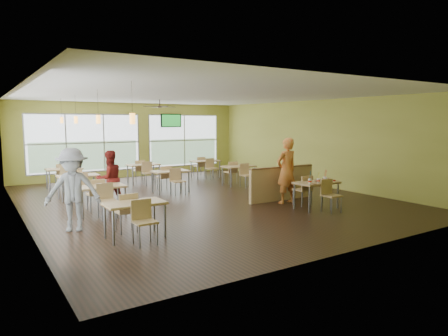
# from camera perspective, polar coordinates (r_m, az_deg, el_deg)

# --- Properties ---
(room) EXTENTS (12.00, 12.04, 3.20)m
(room) POSITION_cam_1_polar(r_m,az_deg,el_deg) (12.34, -3.50, 2.93)
(room) COLOR black
(room) RESTS_ON ground
(window_bays) EXTENTS (9.24, 10.24, 2.38)m
(window_bays) POSITION_cam_1_polar(r_m,az_deg,el_deg) (14.27, -18.99, 2.58)
(window_bays) COLOR white
(window_bays) RESTS_ON room
(main_table) EXTENTS (1.22, 1.52, 0.87)m
(main_table) POSITION_cam_1_polar(r_m,az_deg,el_deg) (11.27, 13.07, -2.53)
(main_table) COLOR tan
(main_table) RESTS_ON floor
(half_wall_divider) EXTENTS (2.40, 0.14, 1.04)m
(half_wall_divider) POSITION_cam_1_polar(r_m,az_deg,el_deg) (12.33, 8.25, -2.16)
(half_wall_divider) COLOR tan
(half_wall_divider) RESTS_ON floor
(dining_tables) EXTENTS (6.92, 8.72, 0.87)m
(dining_tables) POSITION_cam_1_polar(r_m,az_deg,el_deg) (13.53, -10.90, -0.97)
(dining_tables) COLOR tan
(dining_tables) RESTS_ON floor
(pendant_lights) EXTENTS (0.11, 7.31, 0.86)m
(pendant_lights) POSITION_cam_1_polar(r_m,az_deg,el_deg) (11.78, -19.02, 6.57)
(pendant_lights) COLOR #2D2119
(pendant_lights) RESTS_ON ceiling
(ceiling_fan) EXTENTS (1.25, 1.25, 0.29)m
(ceiling_fan) POSITION_cam_1_polar(r_m,az_deg,el_deg) (15.02, -9.17, 8.65)
(ceiling_fan) COLOR #2D2119
(ceiling_fan) RESTS_ON ceiling
(tv_backwall) EXTENTS (1.00, 0.07, 0.60)m
(tv_backwall) POSITION_cam_1_polar(r_m,az_deg,el_deg) (18.39, -7.57, 6.74)
(tv_backwall) COLOR black
(tv_backwall) RESTS_ON wall_back
(man_plaid) EXTENTS (0.72, 0.49, 1.93)m
(man_plaid) POSITION_cam_1_polar(r_m,az_deg,el_deg) (11.83, 8.91, -0.38)
(man_plaid) COLOR #DD4818
(man_plaid) RESTS_ON floor
(patron_maroon) EXTENTS (0.87, 0.73, 1.60)m
(patron_maroon) POSITION_cam_1_polar(r_m,az_deg,el_deg) (11.66, -16.04, -1.49)
(patron_maroon) COLOR maroon
(patron_maroon) RESTS_ON floor
(patron_grey) EXTENTS (1.35, 1.07, 1.83)m
(patron_grey) POSITION_cam_1_polar(r_m,az_deg,el_deg) (9.31, -20.79, -2.92)
(patron_grey) COLOR slate
(patron_grey) RESTS_ON floor
(cup_blue) EXTENTS (0.10, 0.10, 0.37)m
(cup_blue) POSITION_cam_1_polar(r_m,az_deg,el_deg) (10.82, 12.18, -1.85)
(cup_blue) COLOR white
(cup_blue) RESTS_ON main_table
(cup_yellow) EXTENTS (0.09, 0.09, 0.32)m
(cup_yellow) POSITION_cam_1_polar(r_m,az_deg,el_deg) (11.05, 13.33, -1.75)
(cup_yellow) COLOR white
(cup_yellow) RESTS_ON main_table
(cup_red_near) EXTENTS (0.10, 0.10, 0.38)m
(cup_red_near) POSITION_cam_1_polar(r_m,az_deg,el_deg) (11.14, 14.32, -1.66)
(cup_red_near) COLOR white
(cup_red_near) RESTS_ON main_table
(cup_red_far) EXTENTS (0.10, 0.10, 0.35)m
(cup_red_far) POSITION_cam_1_polar(r_m,az_deg,el_deg) (11.36, 14.21, -1.52)
(cup_red_far) COLOR white
(cup_red_far) RESTS_ON main_table
(food_basket) EXTENTS (0.23, 0.23, 0.05)m
(food_basket) POSITION_cam_1_polar(r_m,az_deg,el_deg) (11.66, 14.42, -1.53)
(food_basket) COLOR black
(food_basket) RESTS_ON main_table
(ketchup_cup) EXTENTS (0.07, 0.07, 0.03)m
(ketchup_cup) POSITION_cam_1_polar(r_m,az_deg,el_deg) (11.53, 15.48, -1.73)
(ketchup_cup) COLOR #950800
(ketchup_cup) RESTS_ON main_table
(wrapper_left) EXTENTS (0.16, 0.15, 0.04)m
(wrapper_left) POSITION_cam_1_polar(r_m,az_deg,el_deg) (10.77, 12.76, -2.21)
(wrapper_left) COLOR #9F724D
(wrapper_left) RESTS_ON main_table
(wrapper_mid) EXTENTS (0.23, 0.22, 0.05)m
(wrapper_mid) POSITION_cam_1_polar(r_m,az_deg,el_deg) (11.35, 13.12, -1.73)
(wrapper_mid) COLOR #9F724D
(wrapper_mid) RESTS_ON main_table
(wrapper_right) EXTENTS (0.15, 0.14, 0.04)m
(wrapper_right) POSITION_cam_1_polar(r_m,az_deg,el_deg) (11.23, 14.52, -1.90)
(wrapper_right) COLOR #9F724D
(wrapper_right) RESTS_ON main_table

